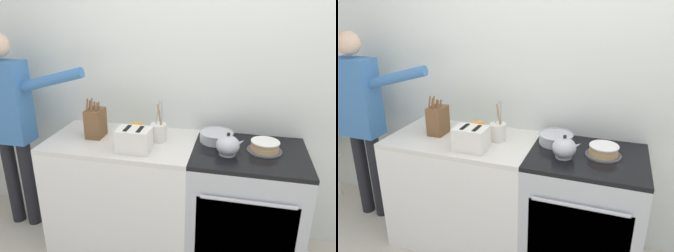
% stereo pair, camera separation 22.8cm
% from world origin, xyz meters
% --- Properties ---
extents(wall_back, '(8.00, 0.04, 2.60)m').
position_xyz_m(wall_back, '(0.00, 0.66, 1.30)').
color(wall_back, silver).
rests_on(wall_back, ground_plane).
extents(counter_cabinet, '(1.10, 0.64, 0.89)m').
position_xyz_m(counter_cabinet, '(-0.66, 0.32, 0.45)').
color(counter_cabinet, white).
rests_on(counter_cabinet, ground_plane).
extents(stove_range, '(0.78, 0.68, 0.89)m').
position_xyz_m(stove_range, '(0.27, 0.32, 0.45)').
color(stove_range, '#B7BABF').
rests_on(stove_range, ground_plane).
extents(layer_cake, '(0.24, 0.24, 0.08)m').
position_xyz_m(layer_cake, '(0.37, 0.34, 0.93)').
color(layer_cake, '#4C4C51').
rests_on(layer_cake, stove_range).
extents(tea_kettle, '(0.19, 0.16, 0.16)m').
position_xyz_m(tea_kettle, '(0.12, 0.24, 0.96)').
color(tea_kettle, '#B7BABF').
rests_on(tea_kettle, stove_range).
extents(mixing_bowl, '(0.25, 0.25, 0.08)m').
position_xyz_m(mixing_bowl, '(0.03, 0.45, 0.93)').
color(mixing_bowl, '#B7BABF').
rests_on(mixing_bowl, stove_range).
extents(knife_block, '(0.12, 0.16, 0.31)m').
position_xyz_m(knife_block, '(-0.87, 0.34, 1.00)').
color(knife_block, brown).
rests_on(knife_block, counter_cabinet).
extents(utensil_crock, '(0.12, 0.12, 0.31)m').
position_xyz_m(utensil_crock, '(-0.39, 0.36, 0.96)').
color(utensil_crock, silver).
rests_on(utensil_crock, counter_cabinet).
extents(fruit_bowl, '(0.21, 0.21, 0.10)m').
position_xyz_m(fruit_bowl, '(-0.59, 0.42, 0.94)').
color(fruit_bowl, '#4C7F66').
rests_on(fruit_bowl, counter_cabinet).
extents(toaster, '(0.24, 0.16, 0.17)m').
position_xyz_m(toaster, '(-0.50, 0.15, 0.97)').
color(toaster, silver).
rests_on(toaster, counter_cabinet).
extents(person_baker, '(0.93, 0.20, 1.65)m').
position_xyz_m(person_baker, '(-1.61, 0.34, 0.99)').
color(person_baker, black).
rests_on(person_baker, ground_plane).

